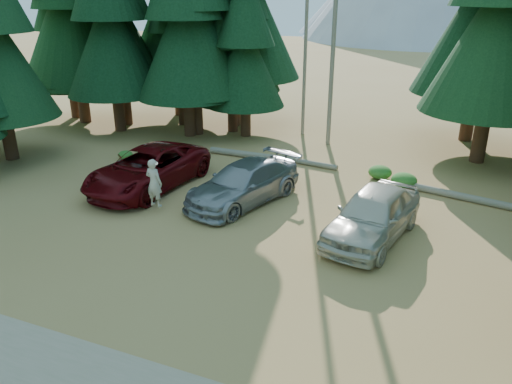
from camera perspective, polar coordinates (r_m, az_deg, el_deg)
ground at (r=16.88m, az=-7.34°, el=-7.46°), size 160.00×160.00×0.00m
forest_belt_north at (r=29.80m, az=6.95°, el=5.89°), size 36.00×7.00×22.00m
snag_front at (r=28.03m, az=8.89°, el=17.27°), size 0.24×0.24×12.00m
snag_back at (r=30.10m, az=5.67°, el=15.83°), size 0.20×0.20×10.00m
red_pickup at (r=22.68m, az=-12.25°, el=2.65°), size 3.52×6.68×1.79m
silver_minivan_center at (r=20.66m, az=-1.45°, el=0.99°), size 3.93×6.10×1.64m
silver_minivan_right at (r=18.08m, az=13.22°, el=-2.53°), size 3.14×5.67×1.83m
frisbee_player at (r=19.93m, az=-11.58°, el=1.05°), size 0.75×0.52×1.96m
log_left at (r=26.33m, az=-0.53°, el=4.24°), size 4.76×0.38×0.34m
log_mid at (r=25.42m, az=5.92°, el=3.36°), size 3.21×0.68×0.26m
log_right at (r=22.76m, az=23.19°, el=-0.64°), size 4.82×1.35×0.31m
shrub_far_left at (r=27.17m, az=-10.99°, el=4.61°), size 0.96×0.96×0.53m
shrub_left at (r=26.00m, az=-11.58°, el=3.62°), size 0.74×0.74×0.41m
shrub_center_left at (r=22.79m, az=1.67°, el=1.79°), size 1.27×1.27×0.70m
shrub_center_right at (r=22.96m, az=2.92°, el=1.90°), size 1.23×1.23×0.68m
shrub_right at (r=24.18m, az=13.99°, el=2.22°), size 1.09×1.09×0.60m
shrub_far_right at (r=23.40m, az=16.56°, el=1.31°), size 1.15×1.15×0.63m
shrub_edge_west at (r=27.13m, az=-14.69°, el=4.14°), size 0.77×0.77×0.42m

